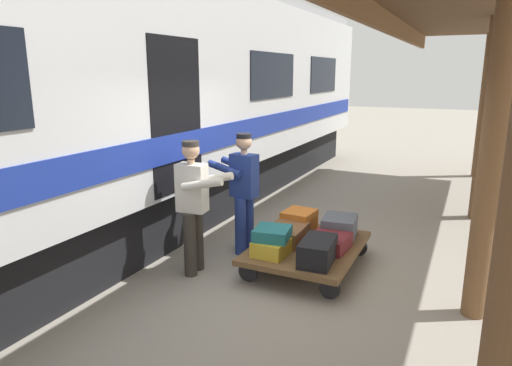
{
  "coord_description": "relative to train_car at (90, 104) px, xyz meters",
  "views": [
    {
      "loc": [
        -1.73,
        4.96,
        2.5
      ],
      "look_at": [
        0.67,
        -0.09,
        1.15
      ],
      "focal_mm": 32.01,
      "sensor_mm": 36.0,
      "label": 1
    }
  ],
  "objects": [
    {
      "name": "ground_plane",
      "position": [
        -3.26,
        0.0,
        -2.06
      ],
      "size": [
        60.0,
        60.0,
        0.0
      ],
      "primitive_type": "plane",
      "color": "gray"
    },
    {
      "name": "train_car",
      "position": [
        0.0,
        0.0,
        0.0
      ],
      "size": [
        3.03,
        18.07,
        4.0
      ],
      "color": "silver",
      "rests_on": "ground_plane"
    },
    {
      "name": "luggage_cart",
      "position": [
        -3.2,
        -0.39,
        -1.79
      ],
      "size": [
        1.3,
        1.74,
        0.31
      ],
      "color": "brown",
      "rests_on": "ground_plane"
    },
    {
      "name": "suitcase_slate_roller",
      "position": [
        -3.49,
        -0.87,
        -1.6
      ],
      "size": [
        0.48,
        0.55,
        0.28
      ],
      "primitive_type": "cube",
      "rotation": [
        0.0,
        0.0,
        0.11
      ],
      "color": "#4C515B",
      "rests_on": "luggage_cart"
    },
    {
      "name": "suitcase_yellow_case",
      "position": [
        -2.91,
        0.09,
        -1.65
      ],
      "size": [
        0.4,
        0.49,
        0.19
      ],
      "primitive_type": "cube",
      "rotation": [
        0.0,
        0.0,
        -0.04
      ],
      "color": "gold",
      "rests_on": "luggage_cart"
    },
    {
      "name": "suitcase_orange_carryall",
      "position": [
        -2.91,
        -0.87,
        -1.6
      ],
      "size": [
        0.44,
        0.48,
        0.29
      ],
      "primitive_type": "cube",
      "rotation": [
        0.0,
        0.0,
        -0.08
      ],
      "color": "#CC6B23",
      "rests_on": "luggage_cart"
    },
    {
      "name": "suitcase_black_hardshell",
      "position": [
        -3.49,
        0.09,
        -1.6
      ],
      "size": [
        0.41,
        0.64,
        0.28
      ],
      "primitive_type": "cube",
      "rotation": [
        0.0,
        0.0,
        0.08
      ],
      "color": "black",
      "rests_on": "luggage_cart"
    },
    {
      "name": "suitcase_brown_leather",
      "position": [
        -2.91,
        -0.39,
        -1.64
      ],
      "size": [
        0.47,
        0.62,
        0.21
      ],
      "primitive_type": "cube",
      "rotation": [
        0.0,
        0.0,
        0.02
      ],
      "color": "brown",
      "rests_on": "luggage_cart"
    },
    {
      "name": "suitcase_maroon_trunk",
      "position": [
        -3.49,
        -0.39,
        -1.66
      ],
      "size": [
        0.49,
        0.56,
        0.18
      ],
      "primitive_type": "cube",
      "rotation": [
        0.0,
        0.0,
        -0.06
      ],
      "color": "maroon",
      "rests_on": "luggage_cart"
    },
    {
      "name": "suitcase_teal_softside",
      "position": [
        -2.89,
        0.07,
        -1.49
      ],
      "size": [
        0.48,
        0.48,
        0.14
      ],
      "primitive_type": "cube",
      "rotation": [
        0.0,
        0.0,
        0.15
      ],
      "color": "#1E666B",
      "rests_on": "suitcase_yellow_case"
    },
    {
      "name": "porter_in_overalls",
      "position": [
        -2.19,
        -0.53,
        -1.14
      ],
      "size": [
        0.7,
        0.48,
        1.7
      ],
      "color": "navy",
      "rests_on": "ground_plane"
    },
    {
      "name": "porter_by_door",
      "position": [
        -1.96,
        0.37,
        -1.14
      ],
      "size": [
        0.69,
        0.47,
        1.7
      ],
      "color": "#332D28",
      "rests_on": "ground_plane"
    }
  ]
}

